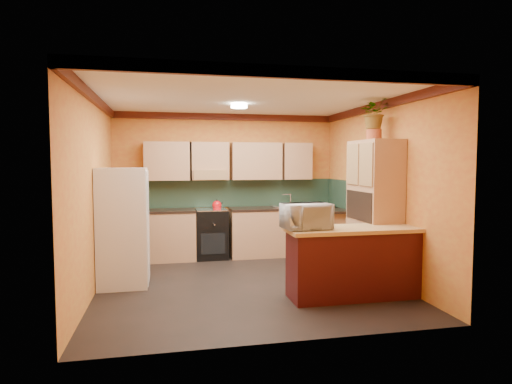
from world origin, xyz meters
TOP-DOWN VIEW (x-y plane):
  - room_shell at (0.02, 0.28)m, footprint 4.24×4.24m
  - base_cabinets_back at (0.30, 1.80)m, footprint 3.65×0.60m
  - countertop_back at (0.30, 1.80)m, footprint 3.65×0.62m
  - stove at (-0.33, 1.80)m, footprint 0.58×0.58m
  - kettle at (-0.23, 1.75)m, footprint 0.20×0.20m
  - sink at (1.07, 1.80)m, footprint 0.48×0.40m
  - base_cabinets_right at (1.80, 1.29)m, footprint 0.60×0.80m
  - countertop_right at (1.80, 1.29)m, footprint 0.62×0.80m
  - fridge at (-1.75, 0.27)m, footprint 0.68×0.66m
  - pantry at (1.85, -0.32)m, footprint 0.48×0.90m
  - fern_pot at (1.85, -0.27)m, footprint 0.22×0.22m
  - fern at (1.85, -0.27)m, footprint 0.52×0.48m
  - breakfast_bar at (1.32, -0.91)m, footprint 1.80×0.55m
  - bar_top at (1.32, -0.91)m, footprint 1.90×0.65m
  - microwave at (0.61, -0.91)m, footprint 0.63×0.46m

SIDE VIEW (x-z plane):
  - base_cabinets_back at x=0.30m, z-range 0.00..0.88m
  - base_cabinets_right at x=1.80m, z-range 0.00..0.88m
  - breakfast_bar at x=1.32m, z-range 0.00..0.88m
  - stove at x=-0.33m, z-range 0.00..0.91m
  - fridge at x=-1.75m, z-range 0.00..1.70m
  - countertop_back at x=0.30m, z-range 0.88..0.92m
  - countertop_right at x=1.80m, z-range 0.88..0.92m
  - bar_top at x=1.32m, z-range 0.88..0.93m
  - sink at x=1.07m, z-range 0.92..0.95m
  - kettle at x=-0.23m, z-range 0.91..1.09m
  - pantry at x=1.85m, z-range 0.00..2.10m
  - microwave at x=0.61m, z-range 0.93..1.26m
  - room_shell at x=0.02m, z-range 0.73..3.45m
  - fern_pot at x=1.85m, z-range 2.10..2.26m
  - fern at x=1.85m, z-range 2.26..2.74m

